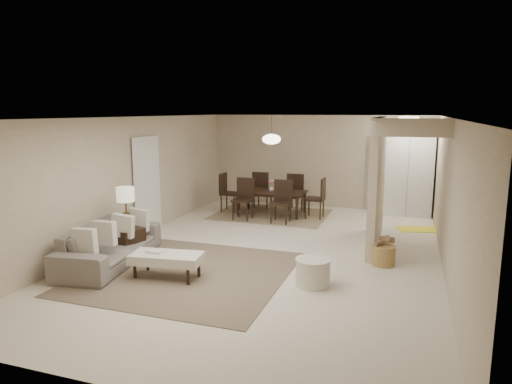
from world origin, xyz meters
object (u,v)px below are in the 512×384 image
(round_pouf, at_px, (313,272))
(sofa, at_px, (110,244))
(pantry_cabinet, at_px, (408,174))
(side_table, at_px, (128,242))
(dining_table, at_px, (271,203))
(ottoman_bench, at_px, (167,258))
(wicker_basket, at_px, (383,255))

(round_pouf, bearing_deg, sofa, -177.96)
(pantry_cabinet, xyz_separation_m, side_table, (-4.75, -5.15, -0.79))
(round_pouf, xyz_separation_m, dining_table, (-1.99, 4.37, 0.09))
(sofa, xyz_separation_m, ottoman_bench, (1.27, -0.30, -0.02))
(ottoman_bench, bearing_deg, dining_table, 78.91)
(wicker_basket, bearing_deg, sofa, -162.17)
(pantry_cabinet, relative_size, sofa, 0.90)
(pantry_cabinet, bearing_deg, side_table, -132.68)
(round_pouf, relative_size, dining_table, 0.31)
(pantry_cabinet, xyz_separation_m, ottoman_bench, (-3.53, -5.89, -0.73))
(pantry_cabinet, xyz_separation_m, wicker_basket, (-0.31, -4.15, -0.88))
(ottoman_bench, xyz_separation_m, dining_table, (0.27, 4.79, -0.02))
(round_pouf, distance_m, wicker_basket, 1.63)
(ottoman_bench, relative_size, side_table, 2.27)
(side_table, bearing_deg, ottoman_bench, -31.27)
(ottoman_bench, distance_m, side_table, 1.43)
(sofa, relative_size, dining_table, 1.37)
(side_table, height_order, wicker_basket, side_table)
(pantry_cabinet, xyz_separation_m, dining_table, (-3.26, -1.10, -0.75))
(ottoman_bench, relative_size, wicker_basket, 2.95)
(wicker_basket, bearing_deg, pantry_cabinet, 85.70)
(side_table, xyz_separation_m, dining_table, (1.49, 4.05, 0.04))
(sofa, height_order, round_pouf, sofa)
(wicker_basket, xyz_separation_m, dining_table, (-2.94, 3.05, 0.13))
(wicker_basket, bearing_deg, ottoman_bench, -151.53)
(sofa, distance_m, dining_table, 4.75)
(pantry_cabinet, bearing_deg, round_pouf, -103.08)
(pantry_cabinet, distance_m, sofa, 7.40)
(ottoman_bench, bearing_deg, side_table, 140.88)
(side_table, xyz_separation_m, round_pouf, (3.48, -0.32, -0.05))
(pantry_cabinet, height_order, round_pouf, pantry_cabinet)
(pantry_cabinet, distance_m, side_table, 7.05)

